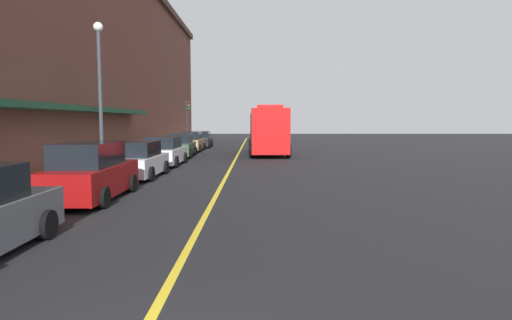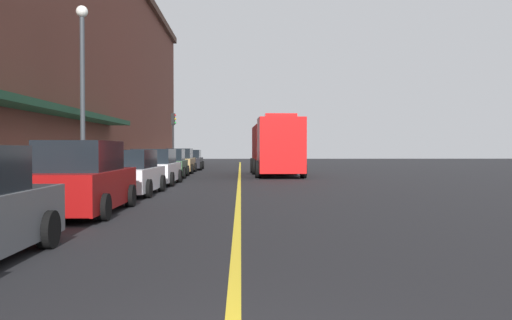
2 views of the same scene
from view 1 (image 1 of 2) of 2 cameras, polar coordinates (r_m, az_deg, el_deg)
The scene contains 14 objects.
ground_plane at distance 28.84m, azimuth -2.91°, elevation 0.07°, with size 112.00×112.00×0.00m, color black.
sidewalk_left at distance 29.77m, azimuth -14.92°, elevation 0.21°, with size 2.40×70.00×0.15m, color #ADA8A0.
lane_center_stripe at distance 28.83m, azimuth -2.91°, elevation 0.08°, with size 0.16×70.00×0.01m, color gold.
brick_building_left at distance 31.71m, azimuth -28.80°, elevation 12.53°, with size 13.28×64.00×13.92m.
parked_car_1 at distance 15.07m, azimuth -20.86°, elevation -1.63°, with size 1.99×4.76×1.86m.
parked_car_2 at distance 20.29m, azimuth -15.35°, elevation -0.09°, with size 2.16×4.37×1.62m.
parked_car_3 at distance 25.49m, azimuth -12.09°, elevation 1.04°, with size 2.15×4.37×1.64m.
parked_car_4 at distance 31.34m, azimuth -10.11°, elevation 1.81°, with size 2.16×4.51×1.63m.
parked_car_5 at distance 36.84m, azimuth -8.63°, elevation 2.34°, with size 1.99×4.61×1.66m.
parked_car_6 at distance 42.22m, azimuth -7.37°, elevation 2.65°, with size 2.08×4.66×1.56m.
fire_truck at distance 33.34m, azimuth 1.32°, elevation 3.73°, with size 3.03×9.47×3.62m.
parking_meter_1 at distance 33.27m, azimuth -11.86°, elevation 2.47°, with size 0.14×0.18×1.33m.
street_lamp_left at distance 22.08m, azimuth -19.84°, elevation 9.65°, with size 0.44×0.44×6.94m.
traffic_light_near at distance 43.16m, azimuth -9.12°, elevation 5.89°, with size 0.38×0.36×4.30m.
Camera 1 is at (1.36, -3.69, 2.56)m, focal length 30.79 mm.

